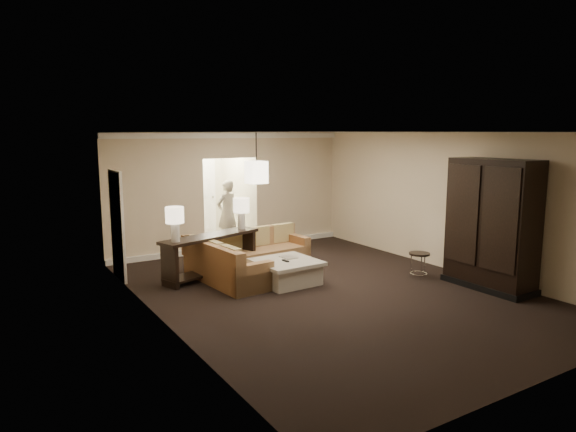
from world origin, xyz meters
TOP-DOWN VIEW (x-y plane):
  - ground at (0.00, 0.00)m, footprint 8.00×8.00m
  - wall_back at (0.00, 4.00)m, footprint 6.00×0.04m
  - wall_front at (0.00, -4.00)m, footprint 6.00×0.04m
  - wall_left at (-3.00, 0.00)m, footprint 0.04×8.00m
  - wall_right at (3.00, 0.00)m, footprint 0.04×8.00m
  - ceiling at (0.00, 0.00)m, footprint 6.00×8.00m
  - crown_molding at (0.00, 3.95)m, footprint 6.00×0.10m
  - baseboard at (0.00, 3.95)m, footprint 6.00×0.10m
  - side_door at (-2.97, 2.80)m, footprint 0.05×0.90m
  - foyer at (0.00, 5.34)m, footprint 1.44×2.02m
  - sectional_sofa at (-0.73, 1.89)m, footprint 2.71×2.25m
  - coffee_table at (-0.39, 0.84)m, footprint 1.14×1.14m
  - console_table at (-1.40, 2.00)m, footprint 2.21×1.12m
  - armoire at (2.59, -1.35)m, footprint 0.70×1.63m
  - drink_table at (1.99, -0.22)m, footprint 0.40×0.40m
  - table_lamp_left at (-2.20, 1.75)m, footprint 0.33×0.33m
  - table_lamp_right at (-0.60, 2.25)m, footprint 0.33×0.33m
  - pendant_light at (0.00, 2.70)m, footprint 0.38×0.38m
  - person at (0.05, 4.36)m, footprint 0.75×0.60m

SIDE VIEW (x-z plane):
  - ground at x=0.00m, z-range 0.00..0.00m
  - baseboard at x=0.00m, z-range 0.00..0.12m
  - coffee_table at x=-0.39m, z-range 0.00..0.46m
  - sectional_sofa at x=-0.73m, z-range -0.08..0.71m
  - drink_table at x=1.99m, z-range 0.11..0.61m
  - console_table at x=-1.40m, z-range 0.08..0.92m
  - person at x=0.05m, z-range 0.00..1.82m
  - side_door at x=-2.97m, z-range 0.00..2.10m
  - armoire at x=2.59m, z-range -0.05..2.29m
  - table_lamp_left at x=-2.20m, z-range 0.94..1.58m
  - table_lamp_right at x=-0.60m, z-range 0.94..1.58m
  - foyer at x=0.00m, z-range -0.10..2.70m
  - wall_back at x=0.00m, z-range 0.00..2.80m
  - wall_front at x=0.00m, z-range 0.00..2.80m
  - wall_left at x=-3.00m, z-range 0.00..2.80m
  - wall_right at x=3.00m, z-range 0.00..2.80m
  - pendant_light at x=0.00m, z-range 1.41..2.50m
  - crown_molding at x=0.00m, z-range 2.67..2.79m
  - ceiling at x=0.00m, z-range 2.79..2.81m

